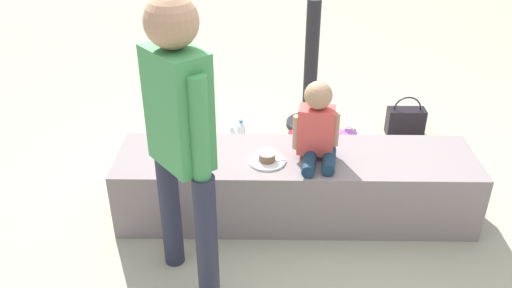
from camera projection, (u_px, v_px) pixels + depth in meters
name	position (u px, v px, depth m)	size (l,w,h in m)	color
ground_plane	(294.00, 213.00, 3.40)	(12.00, 12.00, 0.00)	#A5A08B
concrete_ledge	(295.00, 185.00, 3.29)	(2.17, 0.54, 0.43)	gray
child_seated	(317.00, 127.00, 3.06)	(0.28, 0.33, 0.48)	#142E48
adult_standing	(180.00, 127.00, 2.44)	(0.35, 0.38, 1.54)	#28293D
cake_plate	(267.00, 159.00, 3.12)	(0.22, 0.22, 0.07)	white
gift_bag	(340.00, 150.00, 3.80)	(0.21, 0.09, 0.34)	#B259BF
railing_post	(310.00, 82.00, 4.25)	(0.36, 0.36, 1.06)	black
water_bottle_near_gift	(241.00, 132.00, 4.15)	(0.06, 0.06, 0.20)	silver
water_bottle_far_side	(232.00, 140.00, 4.04)	(0.07, 0.07, 0.21)	silver
party_cup_red	(294.00, 138.00, 4.16)	(0.09, 0.09, 0.10)	red
cake_box_white	(419.00, 161.00, 3.84)	(0.31, 0.32, 0.12)	white
handbag_black_leather	(405.00, 121.00, 4.26)	(0.30, 0.13, 0.33)	black
handbag_brown_canvas	(173.00, 125.00, 4.16)	(0.33, 0.11, 0.37)	brown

